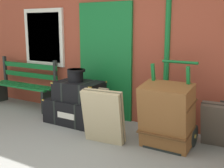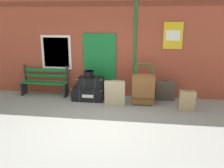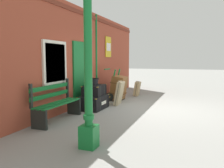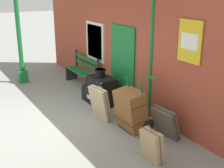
{
  "view_description": "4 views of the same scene",
  "coord_description": "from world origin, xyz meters",
  "px_view_note": "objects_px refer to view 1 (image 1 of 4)",
  "views": [
    {
      "loc": [
        2.55,
        -1.99,
        1.7
      ],
      "look_at": [
        0.2,
        1.85,
        0.78
      ],
      "focal_mm": 46.4,
      "sensor_mm": 36.0,
      "label": 1
    },
    {
      "loc": [
        1.26,
        -5.57,
        2.6
      ],
      "look_at": [
        0.22,
        1.74,
        0.59
      ],
      "focal_mm": 39.34,
      "sensor_mm": 36.0,
      "label": 2
    },
    {
      "loc": [
        -7.03,
        -1.16,
        1.55
      ],
      "look_at": [
        0.47,
        1.67,
        0.68
      ],
      "focal_mm": 37.19,
      "sensor_mm": 36.0,
      "label": 3
    },
    {
      "loc": [
        6.22,
        -1.92,
        3.11
      ],
      "look_at": [
        -0.0,
        1.92,
        0.69
      ],
      "focal_mm": 48.52,
      "sensor_mm": 36.0,
      "label": 4
    }
  ],
  "objects_px": {
    "round_hatbox": "(76,74)",
    "suitcase_charcoal": "(224,125)",
    "steamer_trunk_base": "(76,111)",
    "large_brown_trunk": "(167,116)",
    "platform_bench": "(24,85)",
    "suitcase_umber": "(103,117)",
    "porters_trolley": "(171,126)",
    "steamer_trunk_middle": "(79,91)"
  },
  "relations": [
    {
      "from": "platform_bench",
      "to": "suitcase_charcoal",
      "type": "xyz_separation_m",
      "value": [
        4.06,
        -0.08,
        -0.11
      ]
    },
    {
      "from": "steamer_trunk_base",
      "to": "large_brown_trunk",
      "type": "relative_size",
      "value": 1.08
    },
    {
      "from": "platform_bench",
      "to": "round_hatbox",
      "type": "bearing_deg",
      "value": -9.74
    },
    {
      "from": "platform_bench",
      "to": "steamer_trunk_middle",
      "type": "distance_m",
      "value": 1.7
    },
    {
      "from": "platform_bench",
      "to": "steamer_trunk_base",
      "type": "relative_size",
      "value": 1.58
    },
    {
      "from": "porters_trolley",
      "to": "large_brown_trunk",
      "type": "height_order",
      "value": "porters_trolley"
    },
    {
      "from": "steamer_trunk_middle",
      "to": "platform_bench",
      "type": "bearing_deg",
      "value": 170.98
    },
    {
      "from": "round_hatbox",
      "to": "porters_trolley",
      "type": "relative_size",
      "value": 0.27
    },
    {
      "from": "round_hatbox",
      "to": "suitcase_charcoal",
      "type": "xyz_separation_m",
      "value": [
        2.45,
        0.19,
        -0.53
      ]
    },
    {
      "from": "steamer_trunk_base",
      "to": "suitcase_charcoal",
      "type": "relative_size",
      "value": 1.49
    },
    {
      "from": "steamer_trunk_base",
      "to": "round_hatbox",
      "type": "distance_m",
      "value": 0.65
    },
    {
      "from": "platform_bench",
      "to": "steamer_trunk_base",
      "type": "xyz_separation_m",
      "value": [
        1.6,
        -0.28,
        -0.23
      ]
    },
    {
      "from": "suitcase_charcoal",
      "to": "platform_bench",
      "type": "bearing_deg",
      "value": 178.82
    },
    {
      "from": "steamer_trunk_middle",
      "to": "round_hatbox",
      "type": "relative_size",
      "value": 2.64
    },
    {
      "from": "platform_bench",
      "to": "suitcase_umber",
      "type": "relative_size",
      "value": 1.95
    },
    {
      "from": "suitcase_charcoal",
      "to": "suitcase_umber",
      "type": "xyz_separation_m",
      "value": [
        -1.53,
        -0.72,
        0.07
      ]
    },
    {
      "from": "steamer_trunk_middle",
      "to": "round_hatbox",
      "type": "xyz_separation_m",
      "value": [
        -0.06,
        -0.01,
        0.28
      ]
    },
    {
      "from": "platform_bench",
      "to": "large_brown_trunk",
      "type": "bearing_deg",
      "value": -8.27
    },
    {
      "from": "platform_bench",
      "to": "suitcase_charcoal",
      "type": "relative_size",
      "value": 2.36
    },
    {
      "from": "steamer_trunk_middle",
      "to": "round_hatbox",
      "type": "bearing_deg",
      "value": -170.13
    },
    {
      "from": "platform_bench",
      "to": "steamer_trunk_middle",
      "type": "relative_size",
      "value": 1.9
    },
    {
      "from": "steamer_trunk_base",
      "to": "suitcase_charcoal",
      "type": "height_order",
      "value": "suitcase_charcoal"
    },
    {
      "from": "platform_bench",
      "to": "steamer_trunk_base",
      "type": "bearing_deg",
      "value": -9.75
    },
    {
      "from": "porters_trolley",
      "to": "large_brown_trunk",
      "type": "bearing_deg",
      "value": -90.0
    },
    {
      "from": "suitcase_umber",
      "to": "porters_trolley",
      "type": "bearing_deg",
      "value": 30.07
    },
    {
      "from": "round_hatbox",
      "to": "large_brown_trunk",
      "type": "distance_m",
      "value": 1.81
    },
    {
      "from": "large_brown_trunk",
      "to": "porters_trolley",
      "type": "bearing_deg",
      "value": 90.0
    },
    {
      "from": "round_hatbox",
      "to": "suitcase_charcoal",
      "type": "relative_size",
      "value": 0.47
    },
    {
      "from": "steamer_trunk_middle",
      "to": "suitcase_umber",
      "type": "height_order",
      "value": "suitcase_umber"
    },
    {
      "from": "porters_trolley",
      "to": "large_brown_trunk",
      "type": "distance_m",
      "value": 0.27
    },
    {
      "from": "porters_trolley",
      "to": "steamer_trunk_base",
      "type": "bearing_deg",
      "value": 178.79
    },
    {
      "from": "round_hatbox",
      "to": "suitcase_charcoal",
      "type": "distance_m",
      "value": 2.51
    },
    {
      "from": "porters_trolley",
      "to": "suitcase_umber",
      "type": "bearing_deg",
      "value": -149.93
    },
    {
      "from": "platform_bench",
      "to": "round_hatbox",
      "type": "distance_m",
      "value": 1.69
    },
    {
      "from": "large_brown_trunk",
      "to": "suitcase_charcoal",
      "type": "xyz_separation_m",
      "value": [
        0.69,
        0.41,
        -0.13
      ]
    },
    {
      "from": "steamer_trunk_base",
      "to": "large_brown_trunk",
      "type": "bearing_deg",
      "value": -6.92
    },
    {
      "from": "steamer_trunk_base",
      "to": "large_brown_trunk",
      "type": "xyz_separation_m",
      "value": [
        1.77,
        -0.21,
        0.26
      ]
    },
    {
      "from": "round_hatbox",
      "to": "porters_trolley",
      "type": "xyz_separation_m",
      "value": [
        1.76,
        -0.04,
        -0.59
      ]
    },
    {
      "from": "platform_bench",
      "to": "suitcase_charcoal",
      "type": "distance_m",
      "value": 4.06
    },
    {
      "from": "large_brown_trunk",
      "to": "suitcase_umber",
      "type": "xyz_separation_m",
      "value": [
        -0.84,
        -0.31,
        -0.07
      ]
    },
    {
      "from": "platform_bench",
      "to": "porters_trolley",
      "type": "relative_size",
      "value": 1.35
    },
    {
      "from": "suitcase_umber",
      "to": "round_hatbox",
      "type": "bearing_deg",
      "value": 150.06
    }
  ]
}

